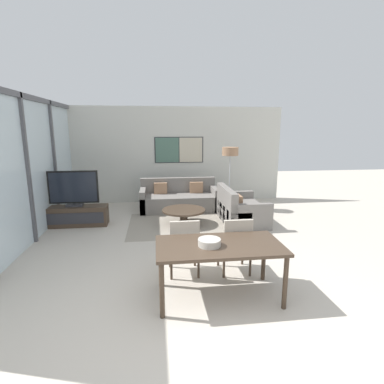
% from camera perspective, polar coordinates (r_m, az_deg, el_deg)
% --- Properties ---
extents(ground_plane, '(24.00, 24.00, 0.00)m').
position_cam_1_polar(ground_plane, '(3.57, 2.06, -25.30)').
color(ground_plane, beige).
extents(wall_back, '(6.70, 0.09, 2.80)m').
position_cam_1_polar(wall_back, '(8.98, -4.06, 7.08)').
color(wall_back, silver).
rests_on(wall_back, ground_plane).
extents(window_wall_left, '(0.07, 6.13, 2.80)m').
position_cam_1_polar(window_wall_left, '(6.36, -29.12, 4.79)').
color(window_wall_left, silver).
rests_on(window_wall_left, ground_plane).
extents(area_rug, '(2.51, 1.97, 0.01)m').
position_cam_1_polar(area_rug, '(6.97, -1.57, -6.10)').
color(area_rug, gray).
rests_on(area_rug, ground_plane).
extents(tv_console, '(1.41, 0.43, 0.45)m').
position_cam_1_polar(tv_console, '(7.30, -21.28, -4.26)').
color(tv_console, '#423326').
rests_on(tv_console, ground_plane).
extents(television, '(1.08, 0.20, 0.81)m').
position_cam_1_polar(television, '(7.16, -21.65, 0.56)').
color(television, '#2D2D33').
rests_on(television, tv_console).
extents(sofa_main, '(2.08, 0.93, 0.83)m').
position_cam_1_polar(sofa_main, '(8.19, -2.49, -1.41)').
color(sofa_main, slate).
rests_on(sofa_main, ground_plane).
extents(sofa_side, '(0.93, 1.46, 0.83)m').
position_cam_1_polar(sofa_side, '(7.14, 8.94, -3.55)').
color(sofa_side, slate).
rests_on(sofa_side, ground_plane).
extents(coffee_table, '(0.99, 0.99, 0.35)m').
position_cam_1_polar(coffee_table, '(6.89, -1.59, -4.02)').
color(coffee_table, '#423326').
rests_on(coffee_table, ground_plane).
extents(dining_table, '(1.60, 0.85, 0.73)m').
position_cam_1_polar(dining_table, '(3.89, 5.18, -10.90)').
color(dining_table, '#423326').
rests_on(dining_table, ground_plane).
extents(dining_chair_left, '(0.46, 0.46, 0.88)m').
position_cam_1_polar(dining_chair_left, '(4.49, -1.52, -9.82)').
color(dining_chair_left, '#B2A899').
rests_on(dining_chair_left, ground_plane).
extents(dining_chair_centre, '(0.46, 0.46, 0.88)m').
position_cam_1_polar(dining_chair_centre, '(4.59, 8.30, -9.47)').
color(dining_chair_centre, '#B2A899').
rests_on(dining_chair_centre, ground_plane).
extents(fruit_bowl, '(0.29, 0.29, 0.09)m').
position_cam_1_polar(fruit_bowl, '(3.79, 3.33, -9.48)').
color(fruit_bowl, '#B7B2A8').
rests_on(fruit_bowl, dining_table).
extents(floor_lamp, '(0.43, 0.43, 1.69)m').
position_cam_1_polar(floor_lamp, '(8.07, 7.29, 7.05)').
color(floor_lamp, '#2D2D33').
rests_on(floor_lamp, ground_plane).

